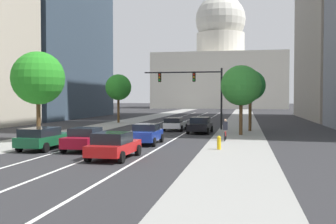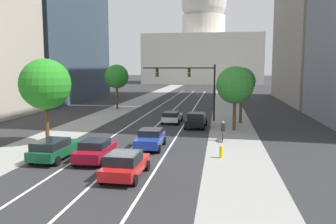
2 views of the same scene
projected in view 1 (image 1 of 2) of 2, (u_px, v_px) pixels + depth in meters
ground_plane at (191, 119)px, 65.51m from camera, size 400.00×400.00×0.00m
sidewalk_left at (135, 120)px, 62.11m from camera, size 4.50×130.00×0.01m
sidewalk_right at (241, 121)px, 59.10m from camera, size 4.50×130.00×0.01m
lane_stripe_left at (153, 125)px, 51.33m from camera, size 0.16×90.00×0.01m
lane_stripe_center at (175, 125)px, 50.79m from camera, size 0.16×90.00×0.01m
lane_stripe_right at (198, 125)px, 50.24m from camera, size 0.16×90.00×0.01m
capitol_building at (220, 68)px, 140.61m from camera, size 43.46×28.24×40.32m
car_crimson at (86, 139)px, 25.98m from camera, size 2.05×4.06×1.48m
car_green at (44, 138)px, 26.61m from camera, size 2.20×4.86×1.46m
car_white at (175, 124)px, 42.02m from camera, size 2.05×4.21×1.37m
car_red at (114, 145)px, 22.46m from camera, size 2.20×4.34×1.50m
car_blue at (146, 134)px, 29.73m from camera, size 2.10×4.25×1.49m
car_black at (200, 125)px, 38.97m from camera, size 2.24×4.25×1.55m
traffic_signal_mast at (196, 85)px, 43.76m from camera, size 8.55×0.39×6.59m
fire_hydrant at (219, 143)px, 26.55m from camera, size 0.26×0.35×0.91m
cyclist at (225, 130)px, 32.18m from camera, size 0.37×1.70×1.72m
street_tree_mid_left at (118, 87)px, 55.57m from camera, size 3.56×3.56×6.65m
street_tree_near_right at (250, 86)px, 41.62m from camera, size 3.14×3.14×6.26m
street_tree_mid_right at (241, 86)px, 37.09m from camera, size 3.71×3.71×6.40m
street_tree_near_left at (38, 78)px, 31.40m from camera, size 4.12×4.12×7.00m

